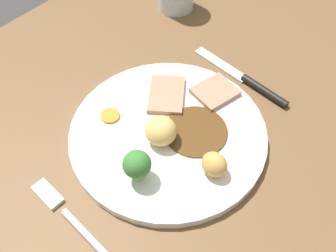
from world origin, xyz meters
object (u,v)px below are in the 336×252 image
at_px(meat_slice_under, 166,94).
at_px(carrot_coin_front, 113,114).
at_px(dinner_plate, 168,133).
at_px(fork, 71,218).
at_px(knife, 247,81).
at_px(meat_slice_main, 215,92).
at_px(broccoli_floret, 137,165).
at_px(roast_potato_left, 214,164).
at_px(roast_potato_right, 161,131).

relative_size(meat_slice_under, carrot_coin_front, 2.68).
bearing_deg(dinner_plate, meat_slice_under, 41.91).
relative_size(carrot_coin_front, fork, 0.18).
bearing_deg(knife, meat_slice_main, 79.28).
height_order(dinner_plate, knife, dinner_plate).
xyz_separation_m(broccoli_floret, fork, (-0.09, 0.03, -0.04)).
relative_size(meat_slice_main, knife, 0.33).
bearing_deg(carrot_coin_front, fork, -153.77).
distance_m(carrot_coin_front, fork, 0.16).
xyz_separation_m(carrot_coin_front, fork, (-0.14, -0.07, -0.01)).
xyz_separation_m(carrot_coin_front, knife, (0.20, -0.11, -0.01)).
relative_size(meat_slice_main, meat_slice_under, 0.81).
relative_size(meat_slice_under, knife, 0.40).
bearing_deg(meat_slice_main, dinner_plate, 174.58).
xyz_separation_m(meat_slice_main, broccoli_floret, (-0.18, -0.01, 0.02)).
distance_m(dinner_plate, roast_potato_left, 0.09).
bearing_deg(meat_slice_main, carrot_coin_front, 145.22).
relative_size(dinner_plate, broccoli_floret, 5.83).
distance_m(dinner_plate, meat_slice_main, 0.10).
relative_size(roast_potato_right, fork, 0.29).
relative_size(dinner_plate, fork, 1.83).
height_order(carrot_coin_front, knife, carrot_coin_front).
bearing_deg(fork, dinner_plate, -89.55).
xyz_separation_m(dinner_plate, knife, (0.17, -0.03, -0.00)).
xyz_separation_m(roast_potato_right, broccoli_floret, (-0.06, -0.02, 0.01)).
height_order(meat_slice_main, meat_slice_under, same).
distance_m(roast_potato_left, fork, 0.19).
relative_size(carrot_coin_front, broccoli_floret, 0.58).
xyz_separation_m(dinner_plate, meat_slice_under, (0.05, 0.04, 0.01)).
height_order(roast_potato_left, carrot_coin_front, roast_potato_left).
relative_size(dinner_plate, carrot_coin_front, 10.05).
bearing_deg(roast_potato_right, fork, 175.51).
height_order(meat_slice_under, roast_potato_right, roast_potato_right).
relative_size(broccoli_floret, knife, 0.26).
distance_m(meat_slice_main, roast_potato_right, 0.12).
bearing_deg(dinner_plate, broccoli_floret, -167.29).
distance_m(meat_slice_main, carrot_coin_front, 0.16).
bearing_deg(meat_slice_under, fork, -171.26).
distance_m(carrot_coin_front, knife, 0.22).
bearing_deg(meat_slice_main, meat_slice_under, 134.07).
bearing_deg(roast_potato_left, dinner_plate, 81.20).
height_order(roast_potato_left, fork, roast_potato_left).
relative_size(meat_slice_under, broccoli_floret, 1.56).
xyz_separation_m(meat_slice_main, meat_slice_under, (-0.05, 0.05, 0.00)).
height_order(broccoli_floret, fork, broccoli_floret).
height_order(meat_slice_under, knife, meat_slice_under).
bearing_deg(carrot_coin_front, roast_potato_right, -82.29).
bearing_deg(dinner_plate, roast_potato_right, -171.14).
height_order(dinner_plate, carrot_coin_front, carrot_coin_front).
distance_m(dinner_plate, roast_potato_right, 0.03).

